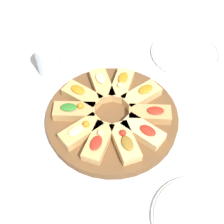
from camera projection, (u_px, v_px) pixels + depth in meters
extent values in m
plane|color=silver|center=(112.00, 120.00, 0.95)|extent=(3.00, 3.00, 0.00)
cylinder|color=brown|center=(112.00, 117.00, 0.94)|extent=(0.40, 0.40, 0.03)
cube|color=tan|center=(98.00, 142.00, 0.85)|extent=(0.13, 0.08, 0.03)
ellipsoid|color=red|center=(96.00, 143.00, 0.83)|extent=(0.05, 0.04, 0.01)
sphere|color=beige|center=(101.00, 133.00, 0.85)|extent=(0.02, 0.02, 0.02)
cube|color=#DBB775|center=(125.00, 142.00, 0.85)|extent=(0.13, 0.10, 0.03)
ellipsoid|color=olive|center=(127.00, 143.00, 0.83)|extent=(0.06, 0.05, 0.01)
sphere|color=red|center=(123.00, 133.00, 0.85)|extent=(0.02, 0.02, 0.02)
cube|color=#E5C689|center=(143.00, 131.00, 0.88)|extent=(0.11, 0.13, 0.03)
ellipsoid|color=red|center=(148.00, 130.00, 0.86)|extent=(0.05, 0.06, 0.01)
cube|color=tan|center=(150.00, 113.00, 0.92)|extent=(0.06, 0.12, 0.03)
ellipsoid|color=red|center=(156.00, 110.00, 0.90)|extent=(0.03, 0.05, 0.01)
cube|color=#DBB775|center=(141.00, 95.00, 0.96)|extent=(0.12, 0.13, 0.03)
ellipsoid|color=orange|center=(146.00, 89.00, 0.95)|extent=(0.05, 0.06, 0.01)
cube|color=#DBB775|center=(122.00, 85.00, 0.98)|extent=(0.13, 0.08, 0.03)
ellipsoid|color=orange|center=(123.00, 78.00, 0.98)|extent=(0.05, 0.04, 0.01)
sphere|color=beige|center=(120.00, 85.00, 0.96)|extent=(0.02, 0.02, 0.02)
cube|color=tan|center=(102.00, 85.00, 0.98)|extent=(0.13, 0.09, 0.03)
ellipsoid|color=beige|center=(101.00, 78.00, 0.98)|extent=(0.06, 0.04, 0.01)
cube|color=tan|center=(82.00, 96.00, 0.96)|extent=(0.11, 0.13, 0.03)
ellipsoid|color=orange|center=(78.00, 89.00, 0.95)|extent=(0.05, 0.06, 0.01)
cube|color=tan|center=(74.00, 111.00, 0.92)|extent=(0.06, 0.13, 0.03)
ellipsoid|color=#2D7A28|center=(69.00, 107.00, 0.90)|extent=(0.03, 0.05, 0.01)
sphere|color=orange|center=(80.00, 107.00, 0.90)|extent=(0.02, 0.02, 0.02)
cube|color=tan|center=(81.00, 131.00, 0.88)|extent=(0.12, 0.13, 0.03)
ellipsoid|color=beige|center=(76.00, 130.00, 0.85)|extent=(0.05, 0.06, 0.01)
sphere|color=orange|center=(86.00, 124.00, 0.87)|extent=(0.02, 0.02, 0.02)
cylinder|color=white|center=(186.00, 53.00, 1.13)|extent=(0.25, 0.25, 0.01)
torus|color=white|center=(186.00, 52.00, 1.12)|extent=(0.24, 0.24, 0.01)
cylinder|color=white|center=(197.00, 220.00, 0.76)|extent=(0.22, 0.22, 0.01)
torus|color=white|center=(197.00, 219.00, 0.75)|extent=(0.21, 0.21, 0.01)
cylinder|color=silver|center=(49.00, 60.00, 1.03)|extent=(0.08, 0.08, 0.11)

